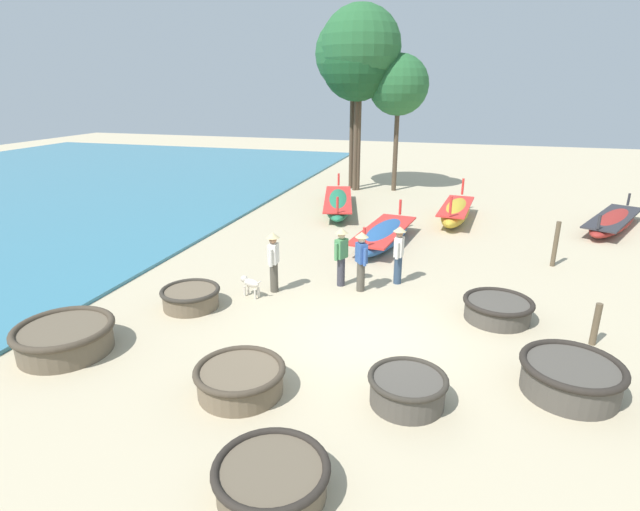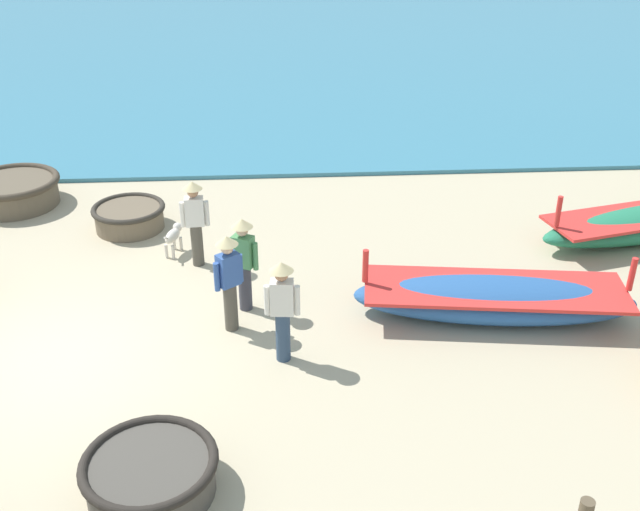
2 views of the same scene
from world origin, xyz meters
The scene contains 23 objects.
ground_plane centered at (0.00, 0.00, 0.00)m, with size 80.00×80.00×0.00m, color #BCAD8C.
coracle_front_right centered at (-4.59, 0.34, 0.28)m, with size 1.49×1.49×0.51m.
coracle_far_right centered at (3.96, -1.03, 0.35)m, with size 1.82×1.82×0.64m.
coracle_nearest centered at (-0.37, -4.78, 0.27)m, with size 1.63×1.63×0.50m.
coracle_front_left centered at (1.15, -2.18, 0.30)m, with size 1.41×1.41×0.56m.
coracle_tilted centered at (2.82, 1.78, 0.29)m, with size 1.64×1.64×0.53m.
coracle_beside_post centered at (-1.81, -2.71, 0.29)m, with size 1.67×1.67×0.53m.
coracle_upturned centered at (-5.96, -2.38, 0.34)m, with size 2.03×2.03×0.63m.
long_boat_green_hull centered at (-0.78, 6.89, 0.34)m, with size 1.83×4.75×1.17m.
long_boat_red_hull centered at (7.46, 11.39, 0.30)m, with size 3.21×5.22×1.02m.
long_boat_ochre_hull centered at (-3.56, 11.26, 0.35)m, with size 2.49×5.96×1.20m.
long_boat_blue_hull centered at (1.54, 10.83, 0.41)m, with size 1.41×4.37×1.44m.
fisherman_by_coracle centered at (-1.30, 2.80, 0.96)m, with size 0.36×0.48×1.67m.
fisherman_standing_right centered at (-2.93, 1.87, 0.96)m, with size 0.36×0.53×1.67m.
fisherman_hauling centered at (0.20, 3.40, 0.96)m, with size 0.36×0.53×1.67m.
fisherman_standing_left centered at (-0.69, 2.59, 0.96)m, with size 0.38×0.44×1.67m.
dog centered at (-3.42, 1.38, 0.37)m, with size 0.66×0.35×0.55m.
mooring_post_inland centered at (4.77, 1.09, 0.48)m, with size 0.14×0.14×0.96m, color brown.
mooring_post_mid_beach centered at (4.63, 6.19, 0.71)m, with size 0.14×0.14×1.42m, color brown.
tree_center centered at (-1.83, 16.44, 5.29)m, with size 2.99×2.99×6.82m.
tree_tall_back centered at (-3.71, 16.01, 7.06)m, with size 3.98×3.98×9.07m.
tree_left_mid centered at (-3.84, 15.93, 6.24)m, with size 3.52×3.52×8.03m.
tree_right_mid centered at (-4.15, 16.39, 6.78)m, with size 3.82×3.82×8.71m.
Camera 1 is at (1.80, -9.81, 5.36)m, focal length 28.00 mm.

